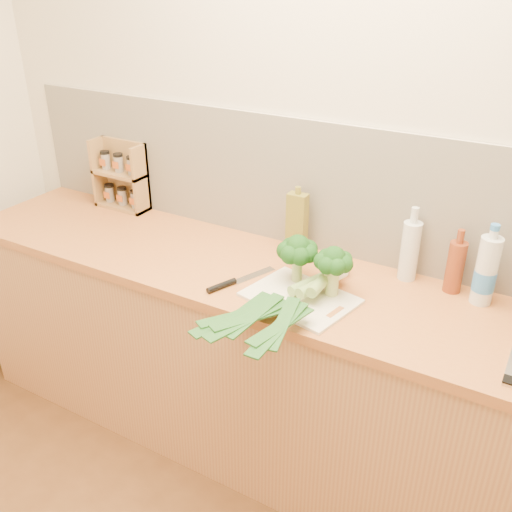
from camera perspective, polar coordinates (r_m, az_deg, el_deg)
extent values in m
plane|color=beige|center=(2.25, 8.88, 9.46)|extent=(3.50, 0.00, 3.50)
cube|color=silver|center=(2.29, 8.56, 6.30)|extent=(3.20, 0.02, 0.54)
cube|color=#B8834C|center=(2.43, 4.69, -12.42)|extent=(3.20, 0.60, 0.86)
cube|color=#B56E35|center=(2.17, 5.13, -3.24)|extent=(3.20, 0.62, 0.04)
cube|color=white|center=(2.06, 4.44, -4.18)|extent=(0.42, 0.35, 0.01)
cylinder|color=#A9BD6E|center=(2.14, 4.12, -1.49)|extent=(0.04, 0.04, 0.08)
sphere|color=black|center=(2.09, 4.21, 0.88)|extent=(0.09, 0.09, 0.09)
sphere|color=black|center=(2.08, 5.27, 0.23)|extent=(0.07, 0.07, 0.07)
sphere|color=black|center=(2.12, 5.26, 0.69)|extent=(0.07, 0.07, 0.07)
sphere|color=black|center=(2.14, 4.46, 1.00)|extent=(0.07, 0.07, 0.07)
sphere|color=black|center=(2.13, 3.48, 0.93)|extent=(0.07, 0.07, 0.07)
sphere|color=black|center=(2.10, 3.01, 0.54)|extent=(0.07, 0.07, 0.07)
sphere|color=black|center=(2.07, 3.44, 0.10)|extent=(0.07, 0.07, 0.07)
sphere|color=black|center=(2.06, 4.46, -0.04)|extent=(0.07, 0.07, 0.07)
cylinder|color=#A9BD6E|center=(2.06, 7.63, -2.68)|extent=(0.05, 0.05, 0.09)
sphere|color=black|center=(2.01, 7.80, -0.20)|extent=(0.09, 0.09, 0.09)
sphere|color=black|center=(2.00, 8.81, -0.82)|extent=(0.06, 0.06, 0.06)
sphere|color=black|center=(2.03, 8.74, -0.37)|extent=(0.06, 0.06, 0.06)
sphere|color=black|center=(2.05, 7.97, -0.07)|extent=(0.06, 0.06, 0.06)
sphere|color=black|center=(2.04, 7.05, -0.14)|extent=(0.06, 0.06, 0.06)
sphere|color=black|center=(2.01, 6.66, -0.52)|extent=(0.06, 0.06, 0.06)
sphere|color=black|center=(1.99, 7.11, -0.95)|extent=(0.06, 0.06, 0.06)
sphere|color=black|center=(1.98, 8.08, -1.08)|extent=(0.06, 0.06, 0.06)
cylinder|color=white|center=(2.18, 7.95, -1.58)|extent=(0.08, 0.14, 0.04)
cylinder|color=#7A9F4F|center=(2.09, 5.21, -2.82)|extent=(0.10, 0.17, 0.04)
cube|color=#183F16|center=(1.91, -1.67, -5.91)|extent=(0.19, 0.28, 0.02)
cube|color=#183F16|center=(1.90, -2.15, -6.07)|extent=(0.17, 0.34, 0.01)
cube|color=#183F16|center=(1.91, -1.43, -5.70)|extent=(0.09, 0.28, 0.02)
cylinder|color=white|center=(2.11, 7.88, -2.05)|extent=(0.07, 0.12, 0.04)
cylinder|color=#7A9F4F|center=(2.03, 5.69, -3.15)|extent=(0.08, 0.14, 0.04)
cube|color=#183F16|center=(1.86, -0.37, -6.15)|extent=(0.18, 0.28, 0.02)
cube|color=#183F16|center=(1.85, -0.84, -6.33)|extent=(0.15, 0.34, 0.01)
cube|color=#183F16|center=(1.87, -0.14, -5.94)|extent=(0.08, 0.28, 0.02)
cylinder|color=white|center=(2.13, 7.80, -1.25)|extent=(0.04, 0.12, 0.04)
cylinder|color=#7A9F4F|center=(2.02, 6.40, -2.77)|extent=(0.04, 0.15, 0.04)
cube|color=#183F16|center=(1.79, 2.53, -6.94)|extent=(0.10, 0.30, 0.02)
cube|color=#183F16|center=(1.78, 2.23, -7.20)|extent=(0.05, 0.34, 0.01)
cube|color=#183F16|center=(1.80, 2.68, -6.68)|extent=(0.10, 0.28, 0.02)
cube|color=silver|center=(2.20, -0.17, -1.94)|extent=(0.10, 0.19, 0.00)
cylinder|color=black|center=(2.12, -3.46, -2.98)|extent=(0.07, 0.12, 0.02)
cube|color=#AD844A|center=(2.87, -12.85, 8.11)|extent=(0.28, 0.02, 0.33)
cube|color=#AD844A|center=(2.90, -13.10, 4.91)|extent=(0.28, 0.11, 0.02)
cube|color=#AD844A|center=(2.84, -13.46, 8.04)|extent=(0.28, 0.11, 0.02)
cube|color=#AD844A|center=(2.93, -15.34, 8.19)|extent=(0.02, 0.11, 0.33)
cube|color=#AD844A|center=(2.76, -11.42, 7.45)|extent=(0.02, 0.11, 0.33)
cylinder|color=gray|center=(2.93, -14.41, 6.04)|extent=(0.04, 0.04, 0.08)
cylinder|color=gray|center=(2.88, -13.20, 5.77)|extent=(0.04, 0.04, 0.08)
cylinder|color=gray|center=(2.83, -11.95, 5.50)|extent=(0.04, 0.04, 0.08)
cylinder|color=gray|center=(2.88, -14.80, 9.16)|extent=(0.04, 0.04, 0.08)
cylinder|color=gray|center=(2.82, -13.57, 8.95)|extent=(0.04, 0.04, 0.08)
cylinder|color=gray|center=(2.77, -12.29, 8.73)|extent=(0.04, 0.04, 0.08)
cube|color=olive|center=(2.33, 4.11, 3.25)|extent=(0.08, 0.05, 0.26)
cylinder|color=olive|center=(2.28, 4.23, 6.56)|extent=(0.02, 0.02, 0.03)
cylinder|color=silver|center=(2.21, 15.11, 0.48)|extent=(0.07, 0.07, 0.23)
cylinder|color=silver|center=(2.15, 15.58, 3.94)|extent=(0.03, 0.03, 0.06)
cylinder|color=maroon|center=(2.18, 19.29, -1.06)|extent=(0.06, 0.06, 0.20)
cylinder|color=maroon|center=(2.13, 19.80, 1.86)|extent=(0.03, 0.03, 0.05)
cylinder|color=silver|center=(2.13, 22.02, -1.38)|extent=(0.08, 0.08, 0.25)
cylinder|color=silver|center=(2.07, 22.69, 2.04)|extent=(0.03, 0.03, 0.03)
cylinder|color=#377ED0|center=(2.15, 21.84, -2.27)|extent=(0.08, 0.08, 0.08)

